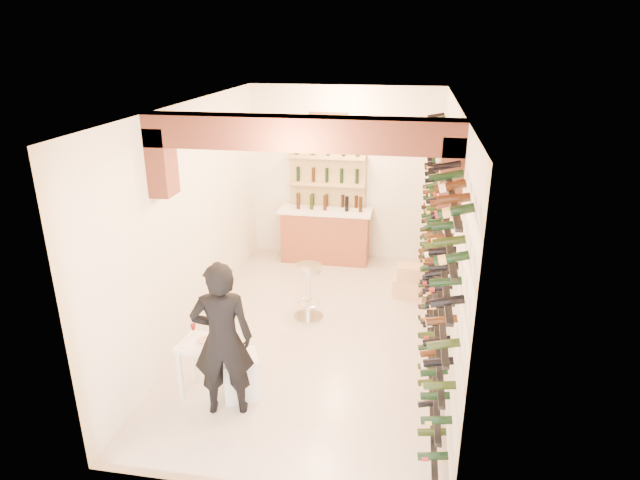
# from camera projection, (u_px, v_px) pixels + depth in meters

# --- Properties ---
(ground) EXTENTS (6.00, 6.00, 0.00)m
(ground) POSITION_uv_depth(u_px,v_px,m) (317.00, 331.00, 7.83)
(ground) COLOR beige
(ground) RESTS_ON ground
(room_shell) EXTENTS (3.52, 6.02, 3.21)m
(room_shell) POSITION_uv_depth(u_px,v_px,m) (312.00, 185.00, 6.80)
(room_shell) COLOR white
(room_shell) RESTS_ON ground
(wine_rack) EXTENTS (0.32, 5.70, 2.56)m
(wine_rack) POSITION_uv_depth(u_px,v_px,m) (432.00, 237.00, 7.04)
(wine_rack) COLOR black
(wine_rack) RESTS_ON ground
(back_counter) EXTENTS (1.70, 0.62, 1.29)m
(back_counter) POSITION_uv_depth(u_px,v_px,m) (325.00, 234.00, 10.13)
(back_counter) COLOR #99502F
(back_counter) RESTS_ON ground
(back_shelving) EXTENTS (1.40, 0.31, 2.73)m
(back_shelving) POSITION_uv_depth(u_px,v_px,m) (328.00, 197.00, 10.13)
(back_shelving) COLOR tan
(back_shelving) RESTS_ON ground
(tasting_table) EXTENTS (0.52, 0.52, 0.83)m
(tasting_table) POSITION_uv_depth(u_px,v_px,m) (201.00, 351.00, 6.30)
(tasting_table) COLOR white
(tasting_table) RESTS_ON ground
(white_stool) EXTENTS (0.55, 0.55, 0.52)m
(white_stool) POSITION_uv_depth(u_px,v_px,m) (241.00, 375.00, 6.38)
(white_stool) COLOR white
(white_stool) RESTS_ON ground
(person) EXTENTS (0.75, 0.58, 1.83)m
(person) POSITION_uv_depth(u_px,v_px,m) (222.00, 339.00, 5.88)
(person) COLOR black
(person) RESTS_ON ground
(chrome_barstool) EXTENTS (0.44, 0.44, 0.86)m
(chrome_barstool) POSITION_uv_depth(u_px,v_px,m) (308.00, 288.00, 8.03)
(chrome_barstool) COLOR silver
(chrome_barstool) RESTS_ON ground
(crate_lower) EXTENTS (0.55, 0.43, 0.30)m
(crate_lower) POSITION_uv_depth(u_px,v_px,m) (409.00, 288.00, 8.84)
(crate_lower) COLOR #E2AE7C
(crate_lower) RESTS_ON ground
(crate_upper) EXTENTS (0.42, 0.29, 0.24)m
(crate_upper) POSITION_uv_depth(u_px,v_px,m) (410.00, 273.00, 8.74)
(crate_upper) COLOR #E2AE7C
(crate_upper) RESTS_ON crate_lower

